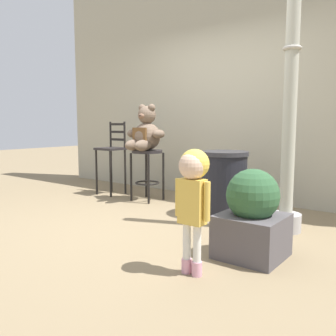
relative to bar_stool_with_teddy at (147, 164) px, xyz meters
The scene contains 9 objects.
ground_plane 1.32m from the bar_stool_with_teddy, 52.25° to the right, with size 24.00×24.00×0.00m, color #826F51.
building_wall 1.72m from the bar_stool_with_teddy, 52.29° to the left, with size 6.55×0.30×3.48m, color #ABA68E.
bar_stool_with_teddy is the anchor object (origin of this frame).
teddy_bear 0.43m from the bar_stool_with_teddy, 90.00° to the right, with size 0.59×0.53×0.64m.
child_walking 2.58m from the bar_stool_with_teddy, 42.09° to the right, with size 0.29×0.23×0.90m.
trash_bin 1.29m from the bar_stool_with_teddy, ahead, with size 0.56×0.56×0.76m.
lamppost 2.22m from the bar_stool_with_teddy, ahead, with size 0.31×0.31×3.11m.
bar_chair_empty 0.75m from the bar_stool_with_teddy, behind, with size 0.36×0.36×1.11m.
planter_with_shrub 2.41m from the bar_stool_with_teddy, 28.68° to the right, with size 0.50×0.50×0.72m.
Camera 1 is at (2.55, -2.86, 1.08)m, focal length 38.59 mm.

